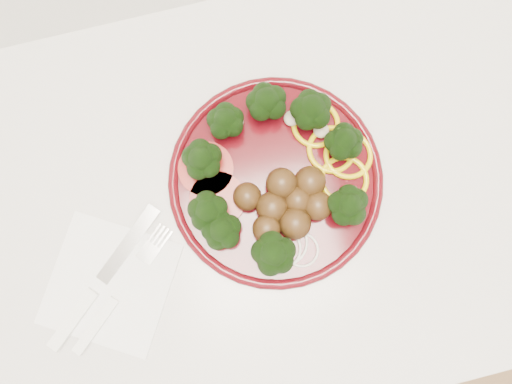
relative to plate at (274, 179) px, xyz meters
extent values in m
cube|color=silver|center=(-0.18, -0.02, -0.49)|extent=(2.40, 0.60, 0.87)
cube|color=silver|center=(-0.18, -0.02, -0.04)|extent=(2.40, 0.60, 0.03)
cylinder|color=#44070C|center=(0.00, 0.00, -0.02)|extent=(0.29, 0.29, 0.01)
torus|color=#44070C|center=(0.00, 0.00, -0.01)|extent=(0.29, 0.29, 0.01)
sphere|color=#432C10|center=(0.02, -0.04, 0.01)|extent=(0.04, 0.04, 0.04)
sphere|color=#432C10|center=(0.01, -0.06, 0.01)|extent=(0.04, 0.04, 0.04)
sphere|color=#432C10|center=(-0.01, -0.04, 0.01)|extent=(0.04, 0.04, 0.04)
sphere|color=#432C10|center=(-0.03, -0.06, 0.01)|extent=(0.04, 0.04, 0.04)
sphere|color=#432C10|center=(0.01, -0.01, 0.01)|extent=(0.04, 0.04, 0.04)
sphere|color=#432C10|center=(0.04, -0.02, 0.01)|extent=(0.04, 0.04, 0.04)
sphere|color=#432C10|center=(0.05, -0.05, 0.01)|extent=(0.04, 0.04, 0.04)
sphere|color=#432C10|center=(-0.04, -0.02, 0.01)|extent=(0.04, 0.04, 0.04)
torus|color=#E0BF08|center=(0.09, 0.02, -0.01)|extent=(0.07, 0.07, 0.01)
torus|color=#E0BF08|center=(0.09, -0.02, -0.01)|extent=(0.07, 0.07, 0.01)
torus|color=#E0BF08|center=(0.08, 0.06, -0.01)|extent=(0.07, 0.07, 0.01)
torus|color=#E0BF08|center=(0.11, 0.01, -0.01)|extent=(0.07, 0.07, 0.01)
cylinder|color=#720A07|center=(-0.09, 0.04, -0.01)|extent=(0.08, 0.08, 0.01)
cylinder|color=#720A07|center=(-0.08, -0.01, -0.01)|extent=(0.08, 0.08, 0.01)
torus|color=beige|center=(-0.01, -0.09, -0.01)|extent=(0.06, 0.06, 0.00)
torus|color=beige|center=(0.01, -0.10, -0.01)|extent=(0.05, 0.05, 0.00)
torus|color=beige|center=(-0.01, -0.08, -0.01)|extent=(0.06, 0.06, 0.00)
ellipsoid|color=#C6B793|center=(0.04, 0.08, 0.00)|extent=(0.02, 0.02, 0.02)
ellipsoid|color=#C6B793|center=(-0.03, 0.09, 0.00)|extent=(0.02, 0.02, 0.02)
ellipsoid|color=#C6B793|center=(0.08, 0.05, 0.00)|extent=(0.02, 0.02, 0.02)
cube|color=white|center=(-0.25, -0.08, -0.02)|extent=(0.22, 0.22, 0.00)
cube|color=silver|center=(-0.21, -0.04, -0.02)|extent=(0.10, 0.09, 0.00)
cube|color=white|center=(-0.30, -0.12, -0.01)|extent=(0.08, 0.07, 0.01)
cube|color=white|center=(-0.27, -0.13, -0.02)|extent=(0.07, 0.07, 0.01)
cube|color=silver|center=(-0.19, -0.05, -0.02)|extent=(0.03, 0.03, 0.00)
cube|color=silver|center=(-0.16, -0.04, -0.02)|extent=(0.03, 0.02, 0.00)
cube|color=silver|center=(-0.17, -0.04, -0.02)|extent=(0.03, 0.02, 0.00)
cube|color=silver|center=(-0.17, -0.03, -0.02)|extent=(0.03, 0.02, 0.00)
cube|color=silver|center=(-0.17, -0.03, -0.02)|extent=(0.03, 0.02, 0.00)
camera|label=1|loc=(-0.05, -0.10, 0.66)|focal=35.00mm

